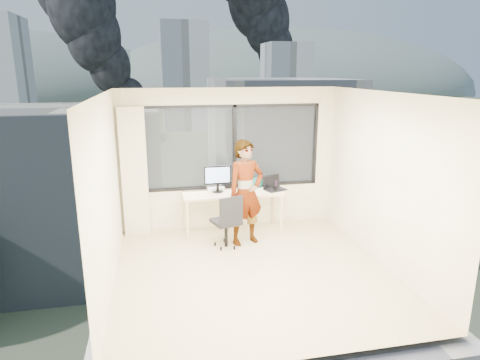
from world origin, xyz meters
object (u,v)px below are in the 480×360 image
object	(u,v)px
chair	(226,220)
handbag	(257,182)
monitor	(218,179)
person	(246,193)
desk	(233,212)
laptop	(275,184)
game_console	(215,188)

from	to	relation	value
chair	handbag	world-z (taller)	handbag
chair	handbag	xyz separation A→B (m)	(0.75, 0.89, 0.38)
monitor	handbag	distance (m)	0.80
monitor	person	bearing A→B (deg)	-60.59
desk	monitor	distance (m)	0.68
desk	handbag	size ratio (longest dim) A/B	6.95
chair	person	bearing A→B (deg)	-2.58
person	laptop	size ratio (longest dim) A/B	4.55
desk	handbag	xyz separation A→B (m)	(0.51, 0.23, 0.47)
chair	handbag	size ratio (longest dim) A/B	3.63
game_console	laptop	size ratio (longest dim) A/B	0.73
person	monitor	distance (m)	0.76
laptop	person	bearing A→B (deg)	-161.16
desk	monitor	bearing A→B (deg)	163.59
monitor	handbag	world-z (taller)	monitor
chair	person	distance (m)	0.57
person	game_console	distance (m)	0.89
person	desk	bearing A→B (deg)	83.90
desk	handbag	distance (m)	0.73
desk	chair	bearing A→B (deg)	-109.97
game_console	handbag	size ratio (longest dim) A/B	1.11
chair	handbag	distance (m)	1.22
game_console	desk	bearing A→B (deg)	-47.75
laptop	desk	bearing A→B (deg)	158.70
monitor	laptop	size ratio (longest dim) A/B	1.26
chair	game_console	distance (m)	0.93
game_console	laptop	bearing A→B (deg)	-22.47
chair	person	xyz separation A→B (m)	(0.36, 0.10, 0.43)
monitor	game_console	world-z (taller)	monitor
monitor	handbag	bearing A→B (deg)	9.50
person	laptop	bearing A→B (deg)	21.04
person	laptop	xyz separation A→B (m)	(0.68, 0.55, -0.03)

